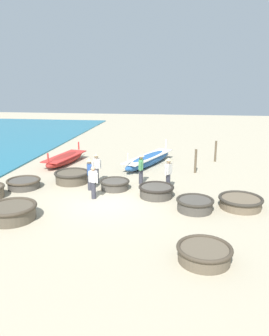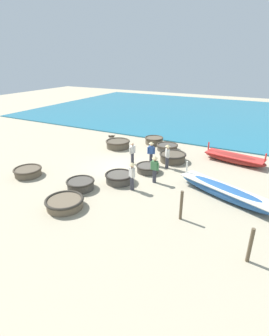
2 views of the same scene
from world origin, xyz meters
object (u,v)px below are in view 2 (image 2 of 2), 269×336
object	(u,v)px
coracle_beside_post	(81,184)
fisherman_standing_right	(132,174)
fisherman_by_coracle	(151,152)
mooring_post_shoreline	(181,205)
fisherman_standing_left	(132,153)
coracle_far_left	(119,177)
coracle_upturned	(148,168)
coracle_far_right	(118,144)
coracle_front_left	(173,157)
fisherman_with_hat	(167,155)
coracle_front_right	(28,172)
coracle_center	(65,203)
long_boat_green_hull	(225,192)
long_boat_red_hull	(234,158)
coracle_tilted	(154,140)
fisherman_hauling	(155,167)
coracle_weathered	(167,147)
mooring_post_mid_beach	(250,245)
dog	(111,137)

from	to	relation	value
coracle_beside_post	fisherman_standing_right	size ratio (longest dim) A/B	0.96
fisherman_by_coracle	mooring_post_shoreline	size ratio (longest dim) A/B	1.15
mooring_post_shoreline	fisherman_standing_left	bearing A→B (deg)	-133.37
coracle_far_left	coracle_upturned	bearing A→B (deg)	158.99
coracle_far_right	coracle_front_left	world-z (taller)	coracle_far_right
coracle_far_left	mooring_post_shoreline	distance (m)	4.95
coracle_far_right	fisherman_standing_left	world-z (taller)	fisherman_standing_left
coracle_upturned	fisherman_with_hat	xyz separation A→B (m)	(-1.17, 0.88, 0.70)
coracle_front_right	coracle_center	world-z (taller)	coracle_front_right
long_boat_green_hull	long_boat_red_hull	size ratio (longest dim) A/B	1.28
coracle_beside_post	fisherman_standing_right	world-z (taller)	fisherman_standing_right
coracle_front_right	coracle_center	distance (m)	5.04
coracle_tilted	fisherman_with_hat	bearing A→B (deg)	33.30
fisherman_by_coracle	coracle_center	bearing A→B (deg)	-11.05
fisherman_with_hat	fisherman_hauling	size ratio (longest dim) A/B	1.00
coracle_center	fisherman_hauling	distance (m)	5.51
long_boat_green_hull	fisherman_by_coracle	size ratio (longest dim) A/B	3.40
coracle_beside_post	fisherman_by_coracle	distance (m)	5.59
coracle_tilted	fisherman_by_coracle	bearing A→B (deg)	21.62
coracle_weathered	fisherman_hauling	xyz separation A→B (m)	(5.93, 1.52, 0.70)
fisherman_standing_right	mooring_post_mid_beach	xyz separation A→B (m)	(2.95, 6.43, -0.24)
coracle_front_left	fisherman_by_coracle	xyz separation A→B (m)	(1.32, -1.11, 0.62)
dog	mooring_post_shoreline	world-z (taller)	mooring_post_shoreline
coracle_beside_post	fisherman_standing_right	distance (m)	3.00
fisherman_hauling	dog	size ratio (longest dim) A/B	2.89
coracle_front_left	coracle_weathered	bearing A→B (deg)	-149.55
long_boat_green_hull	mooring_post_mid_beach	size ratio (longest dim) A/B	3.96
long_boat_red_hull	fisherman_standing_right	xyz separation A→B (m)	(7.04, -4.40, 0.63)
dog	fisherman_hauling	bearing A→B (deg)	49.02
fisherman_by_coracle	long_boat_red_hull	bearing A→B (deg)	121.73
coracle_tilted	fisherman_with_hat	size ratio (longest dim) A/B	0.96
fisherman_standing_left	dog	distance (m)	5.92
coracle_tilted	long_boat_green_hull	xyz separation A→B (m)	(6.97, 7.22, 0.06)
fisherman_standing_right	coracle_far_left	bearing A→B (deg)	-113.92
long_boat_green_hull	coracle_far_left	bearing A→B (deg)	-80.92
coracle_front_left	dog	xyz separation A→B (m)	(-2.20, -6.61, 0.04)
coracle_far_right	fisherman_hauling	bearing A→B (deg)	49.49
fisherman_by_coracle	fisherman_with_hat	size ratio (longest dim) A/B	1.00
coracle_front_right	fisherman_hauling	distance (m)	8.00
mooring_post_shoreline	fisherman_standing_right	bearing A→B (deg)	-113.96
coracle_front_left	mooring_post_shoreline	world-z (taller)	mooring_post_shoreline
coracle_front_left	fisherman_standing_left	size ratio (longest dim) A/B	1.22
coracle_beside_post	coracle_weathered	bearing A→B (deg)	168.05
fisherman_by_coracle	fisherman_standing_right	size ratio (longest dim) A/B	1.00
long_boat_green_hull	fisherman_with_hat	distance (m)	4.90
long_boat_green_hull	mooring_post_mid_beach	distance (m)	4.72
long_boat_green_hull	mooring_post_shoreline	size ratio (longest dim) A/B	3.92
fisherman_with_hat	fisherman_standing_left	world-z (taller)	fisherman_with_hat
coracle_tilted	fisherman_by_coracle	xyz separation A→B (m)	(4.51, 1.79, 0.64)
long_boat_green_hull	mooring_post_shoreline	xyz separation A→B (m)	(2.95, -1.43, 0.35)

